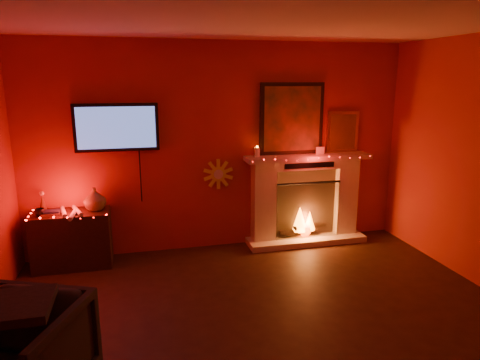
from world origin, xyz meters
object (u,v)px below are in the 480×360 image
object	(u,v)px
tv	(117,128)
sunburst_clock	(218,174)
fireplace	(305,191)
console_table	(73,236)
armchair	(16,358)

from	to	relation	value
tv	sunburst_clock	world-z (taller)	tv
fireplace	console_table	xyz separation A→B (m)	(-3.02, -0.13, -0.34)
tv	armchair	size ratio (longest dim) A/B	1.49
armchair	fireplace	bearing A→B (deg)	62.03
tv	sunburst_clock	xyz separation A→B (m)	(1.25, 0.03, -0.65)
sunburst_clock	armchair	world-z (taller)	sunburst_clock
tv	console_table	xyz separation A→B (m)	(-0.58, -0.19, -1.27)
fireplace	tv	size ratio (longest dim) A/B	1.76
fireplace	console_table	distance (m)	3.04
tv	sunburst_clock	size ratio (longest dim) A/B	3.10
console_table	armchair	world-z (taller)	console_table
fireplace	armchair	world-z (taller)	fireplace
fireplace	console_table	size ratio (longest dim) A/B	2.28
tv	armchair	world-z (taller)	tv
console_table	fireplace	bearing A→B (deg)	2.44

